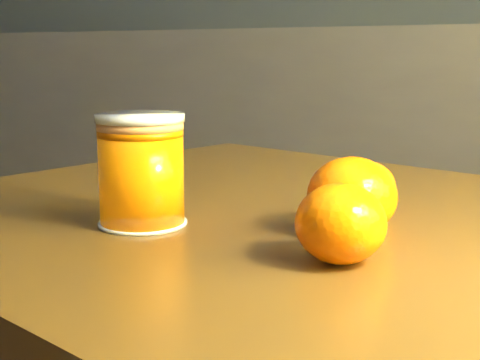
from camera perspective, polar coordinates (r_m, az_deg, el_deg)
The scene contains 6 objects.
kitchen_counter at distance 2.27m, azimuth 2.47°, elevation 1.11°, with size 3.15×0.60×0.90m, color #525257.
table at distance 0.64m, azimuth 9.48°, elevation -11.47°, with size 1.02×0.80×0.68m.
juice_glass at distance 0.60m, azimuth -8.41°, elevation 0.79°, with size 0.08×0.08×0.10m.
orange_front at distance 0.57m, azimuth 9.53°, elevation -1.38°, with size 0.08×0.08×0.07m, color orange.
orange_back at distance 0.66m, azimuth 10.80°, elevation -0.52°, with size 0.06×0.06×0.05m, color orange.
orange_extra at distance 0.50m, azimuth 8.59°, elevation -3.69°, with size 0.07×0.07×0.06m, color orange.
Camera 1 is at (1.08, -0.51, 0.84)m, focal length 50.00 mm.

